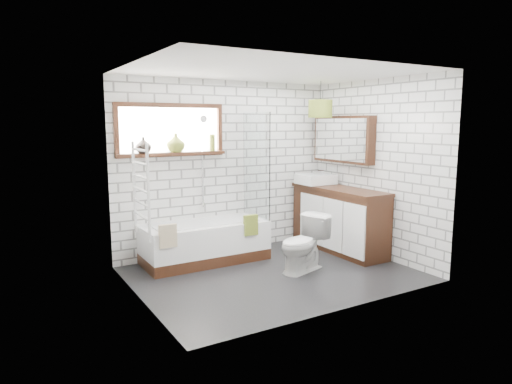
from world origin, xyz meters
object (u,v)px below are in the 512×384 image
bathtub (205,242)px  vanity (339,219)px  pendant (320,109)px  basin (316,179)px  toilet (303,244)px

bathtub → vanity: (1.96, -0.50, 0.20)m
pendant → basin: bearing=61.7°
bathtub → toilet: 1.38m
vanity → toilet: (-1.04, -0.52, -0.12)m
toilet → pendant: 2.09m
bathtub → pendant: 2.56m
pendant → bathtub: bearing=172.2°
vanity → basin: basin is taller
basin → toilet: (-0.98, -1.02, -0.67)m
basin → pendant: (-0.13, -0.24, 1.07)m
vanity → pendant: (-0.19, 0.26, 1.62)m
bathtub → vanity: vanity is taller
basin → toilet: size_ratio=0.71×
bathtub → toilet: (0.91, -1.02, 0.09)m
bathtub → basin: bearing=-0.1°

